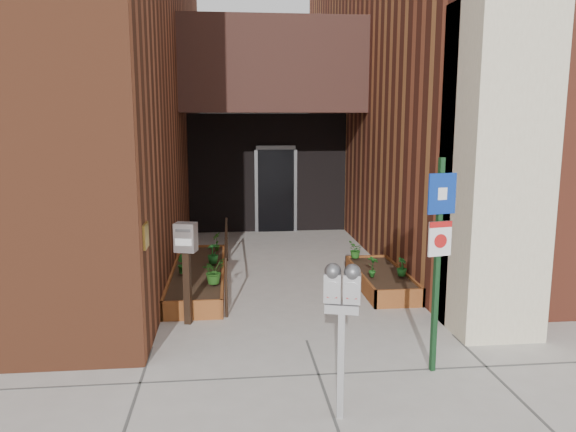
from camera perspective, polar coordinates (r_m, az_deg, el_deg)
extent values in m
plane|color=#9E9991|center=(7.57, 1.90, -12.54)|extent=(80.00, 80.00, 0.00)
cube|color=brown|center=(14.67, -27.26, 17.16)|extent=(8.00, 14.60, 10.00)
cube|color=brown|center=(15.85, 21.14, 16.96)|extent=(8.00, 13.70, 10.00)
cube|color=beige|center=(7.98, 20.30, 4.34)|extent=(1.10, 1.20, 4.40)
cube|color=#321816|center=(13.01, -1.73, 14.84)|extent=(4.20, 2.00, 2.00)
cube|color=black|center=(14.43, -2.10, 4.42)|extent=(4.00, 0.30, 3.00)
cube|color=black|center=(14.31, -1.24, 2.57)|extent=(0.90, 0.06, 2.10)
cube|color=#B79338|center=(6.94, -14.29, -1.96)|extent=(0.04, 0.30, 0.30)
cube|color=brown|center=(8.33, -9.75, -9.43)|extent=(0.90, 0.04, 0.30)
cube|color=brown|center=(11.75, -8.65, -3.66)|extent=(0.90, 0.04, 0.30)
cube|color=brown|center=(10.06, -11.56, -6.08)|extent=(0.04, 3.60, 0.30)
cube|color=brown|center=(10.01, -6.63, -6.02)|extent=(0.04, 3.60, 0.30)
cube|color=black|center=(10.03, -9.10, -6.17)|extent=(0.82, 3.52, 0.26)
cube|color=brown|center=(8.88, 11.28, -8.24)|extent=(0.80, 0.04, 0.30)
cube|color=brown|center=(10.88, 7.92, -4.75)|extent=(0.80, 0.04, 0.30)
cube|color=brown|center=(9.78, 7.27, -6.42)|extent=(0.04, 2.20, 0.30)
cube|color=brown|center=(9.98, 11.55, -6.22)|extent=(0.04, 2.20, 0.30)
cube|color=black|center=(9.88, 9.42, -6.43)|extent=(0.72, 2.12, 0.26)
cylinder|color=black|center=(8.30, -6.30, -7.25)|extent=(0.04, 0.04, 0.90)
cylinder|color=black|center=(11.49, -6.24, -2.38)|extent=(0.04, 0.04, 0.90)
cylinder|color=black|center=(9.79, -6.31, -1.98)|extent=(0.04, 3.30, 0.04)
cube|color=#B9B8BB|center=(5.62, 5.40, -14.90)|extent=(0.08, 0.08, 1.08)
cube|color=#B9B8BB|center=(5.40, 5.50, -9.29)|extent=(0.35, 0.21, 0.09)
cube|color=#B9B8BB|center=(5.35, 4.55, -7.29)|extent=(0.18, 0.15, 0.28)
sphere|color=#59595B|center=(5.30, 4.58, -5.62)|extent=(0.16, 0.16, 0.16)
cube|color=white|center=(5.29, 4.50, -7.25)|extent=(0.10, 0.03, 0.05)
cube|color=#B21414|center=(5.32, 4.49, -8.13)|extent=(0.10, 0.03, 0.03)
cube|color=#B9B8BB|center=(5.34, 6.53, -7.36)|extent=(0.18, 0.15, 0.28)
sphere|color=#59595B|center=(5.29, 6.56, -5.69)|extent=(0.16, 0.16, 0.16)
cube|color=white|center=(5.28, 6.50, -7.32)|extent=(0.10, 0.03, 0.05)
cube|color=#B21414|center=(5.30, 6.48, -8.21)|extent=(0.10, 0.03, 0.03)
cube|color=#14391B|center=(6.56, 14.88, -5.07)|extent=(0.07, 0.07, 2.47)
cube|color=navy|center=(6.37, 15.38, 2.20)|extent=(0.33, 0.09, 0.45)
cube|color=white|center=(6.36, 15.41, 2.20)|extent=(0.11, 0.04, 0.13)
cube|color=white|center=(6.45, 15.18, -2.25)|extent=(0.28, 0.08, 0.39)
cube|color=#B21414|center=(6.41, 15.27, -0.84)|extent=(0.28, 0.07, 0.07)
cylinder|color=#B21414|center=(6.44, 15.23, -2.47)|extent=(0.16, 0.04, 0.16)
cube|color=black|center=(8.10, -10.19, -7.16)|extent=(0.12, 0.12, 1.06)
cube|color=silver|center=(7.92, -10.35, -2.14)|extent=(0.33, 0.28, 0.41)
cube|color=#59595B|center=(7.80, -10.63, -1.47)|extent=(0.21, 0.06, 0.04)
cube|color=white|center=(7.83, -10.59, -2.65)|extent=(0.23, 0.07, 0.10)
imported|color=#204E16|center=(9.00, -7.57, -5.54)|extent=(0.52, 0.52, 0.41)
imported|color=#1A5A19|center=(9.67, -10.76, -4.81)|extent=(0.24, 0.24, 0.32)
imported|color=#17531B|center=(10.21, -7.64, -3.79)|extent=(0.28, 0.28, 0.37)
imported|color=#275819|center=(11.19, -7.27, -2.57)|extent=(0.24, 0.24, 0.36)
imported|color=#1A5B1E|center=(9.53, 11.50, -5.09)|extent=(0.24, 0.24, 0.31)
imported|color=#1A5618|center=(9.38, 8.60, -5.07)|extent=(0.27, 0.27, 0.36)
imported|color=#215B1A|center=(10.58, 6.88, -3.42)|extent=(0.37, 0.37, 0.32)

